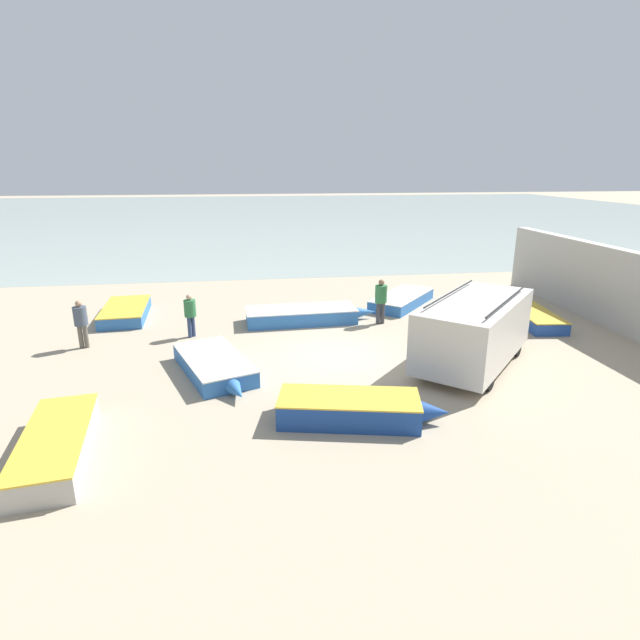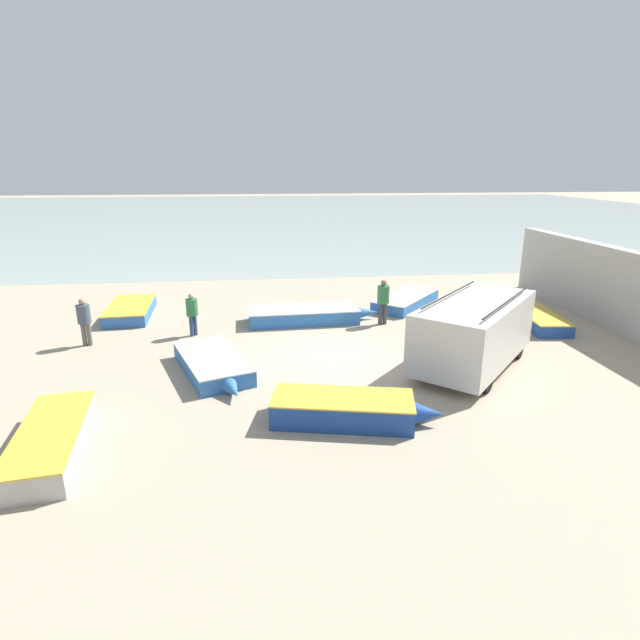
{
  "view_description": "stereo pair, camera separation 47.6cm",
  "coord_description": "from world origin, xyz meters",
  "px_view_note": "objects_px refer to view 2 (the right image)",
  "views": [
    {
      "loc": [
        -2.72,
        -15.01,
        5.96
      ],
      "look_at": [
        -0.41,
        0.86,
        1.0
      ],
      "focal_mm": 28.0,
      "sensor_mm": 36.0,
      "label": 1
    },
    {
      "loc": [
        -2.25,
        -15.07,
        5.96
      ],
      "look_at": [
        -0.41,
        0.86,
        1.0
      ],
      "focal_mm": 28.0,
      "sensor_mm": 36.0,
      "label": 2
    }
  ],
  "objects_px": {
    "fishing_rowboat_0": "(307,315)",
    "fisherman_0": "(192,311)",
    "fisherman_1": "(383,298)",
    "fishing_rowboat_1": "(213,364)",
    "fishing_rowboat_4": "(53,437)",
    "parked_van": "(475,331)",
    "fishing_rowboat_3": "(530,313)",
    "fishing_rowboat_2": "(131,309)",
    "fisherman_2": "(84,318)",
    "fishing_rowboat_5": "(349,409)",
    "fishing_rowboat_6": "(407,300)"
  },
  "relations": [
    {
      "from": "fishing_rowboat_4",
      "to": "fishing_rowboat_5",
      "type": "distance_m",
      "value": 6.67
    },
    {
      "from": "fishing_rowboat_2",
      "to": "fisherman_2",
      "type": "xyz_separation_m",
      "value": [
        -0.6,
        -3.6,
        0.75
      ]
    },
    {
      "from": "fishing_rowboat_6",
      "to": "parked_van",
      "type": "bearing_deg",
      "value": -139.62
    },
    {
      "from": "fisherman_2",
      "to": "fishing_rowboat_3",
      "type": "bearing_deg",
      "value": 90.92
    },
    {
      "from": "fishing_rowboat_2",
      "to": "fishing_rowboat_3",
      "type": "distance_m",
      "value": 16.43
    },
    {
      "from": "fishing_rowboat_1",
      "to": "fisherman_1",
      "type": "height_order",
      "value": "fisherman_1"
    },
    {
      "from": "fishing_rowboat_6",
      "to": "fisherman_0",
      "type": "xyz_separation_m",
      "value": [
        -8.95,
        -3.16,
        0.7
      ]
    },
    {
      "from": "fishing_rowboat_0",
      "to": "fishing_rowboat_4",
      "type": "xyz_separation_m",
      "value": [
        -6.38,
        -8.7,
        0.0
      ]
    },
    {
      "from": "fishing_rowboat_6",
      "to": "fisherman_1",
      "type": "relative_size",
      "value": 2.37
    },
    {
      "from": "parked_van",
      "to": "fishing_rowboat_2",
      "type": "height_order",
      "value": "parked_van"
    },
    {
      "from": "fishing_rowboat_4",
      "to": "fishing_rowboat_5",
      "type": "xyz_separation_m",
      "value": [
        6.65,
        0.49,
        0.03
      ]
    },
    {
      "from": "fishing_rowboat_3",
      "to": "fisherman_2",
      "type": "xyz_separation_m",
      "value": [
        -16.85,
        -1.15,
        0.76
      ]
    },
    {
      "from": "fishing_rowboat_0",
      "to": "fishing_rowboat_1",
      "type": "distance_m",
      "value": 5.77
    },
    {
      "from": "fishing_rowboat_1",
      "to": "fishing_rowboat_4",
      "type": "distance_m",
      "value": 5.02
    },
    {
      "from": "fishing_rowboat_1",
      "to": "fisherman_0",
      "type": "relative_size",
      "value": 2.7
    },
    {
      "from": "fishing_rowboat_3",
      "to": "fisherman_2",
      "type": "bearing_deg",
      "value": 100.59
    },
    {
      "from": "fishing_rowboat_0",
      "to": "fishing_rowboat_2",
      "type": "xyz_separation_m",
      "value": [
        -7.22,
        1.77,
        -0.04
      ]
    },
    {
      "from": "fishing_rowboat_3",
      "to": "fisherman_1",
      "type": "distance_m",
      "value": 6.16
    },
    {
      "from": "fishing_rowboat_4",
      "to": "fishing_rowboat_0",
      "type": "bearing_deg",
      "value": -44.47
    },
    {
      "from": "fishing_rowboat_3",
      "to": "fishing_rowboat_4",
      "type": "bearing_deg",
      "value": 124.18
    },
    {
      "from": "fishing_rowboat_0",
      "to": "fishing_rowboat_2",
      "type": "relative_size",
      "value": 1.21
    },
    {
      "from": "fishing_rowboat_3",
      "to": "fishing_rowboat_5",
      "type": "relative_size",
      "value": 1.32
    },
    {
      "from": "fishing_rowboat_0",
      "to": "fishing_rowboat_4",
      "type": "height_order",
      "value": "fishing_rowboat_4"
    },
    {
      "from": "parked_van",
      "to": "fisherman_0",
      "type": "xyz_separation_m",
      "value": [
        -8.95,
        3.98,
        -0.21
      ]
    },
    {
      "from": "fishing_rowboat_4",
      "to": "fisherman_2",
      "type": "height_order",
      "value": "fisherman_2"
    },
    {
      "from": "parked_van",
      "to": "fishing_rowboat_2",
      "type": "xyz_separation_m",
      "value": [
        -11.89,
        6.95,
        -0.91
      ]
    },
    {
      "from": "fishing_rowboat_0",
      "to": "fishing_rowboat_3",
      "type": "bearing_deg",
      "value": -6.71
    },
    {
      "from": "parked_van",
      "to": "fisherman_1",
      "type": "relative_size",
      "value": 2.93
    },
    {
      "from": "parked_van",
      "to": "fisherman_2",
      "type": "height_order",
      "value": "parked_van"
    },
    {
      "from": "fisherman_2",
      "to": "fisherman_1",
      "type": "bearing_deg",
      "value": 93.46
    },
    {
      "from": "parked_van",
      "to": "fishing_rowboat_6",
      "type": "xyz_separation_m",
      "value": [
        -0.01,
        7.15,
        -0.91
      ]
    },
    {
      "from": "parked_van",
      "to": "fishing_rowboat_3",
      "type": "relative_size",
      "value": 0.93
    },
    {
      "from": "fishing_rowboat_6",
      "to": "fisherman_1",
      "type": "xyz_separation_m",
      "value": [
        -1.74,
        -2.59,
        0.81
      ]
    },
    {
      "from": "parked_van",
      "to": "fishing_rowboat_6",
      "type": "distance_m",
      "value": 7.2
    },
    {
      "from": "fishing_rowboat_1",
      "to": "fishing_rowboat_2",
      "type": "distance_m",
      "value": 7.63
    },
    {
      "from": "fisherman_0",
      "to": "fishing_rowboat_2",
      "type": "bearing_deg",
      "value": -0.01
    },
    {
      "from": "fishing_rowboat_0",
      "to": "fisherman_1",
      "type": "bearing_deg",
      "value": -14.4
    },
    {
      "from": "fishing_rowboat_0",
      "to": "fishing_rowboat_1",
      "type": "relative_size",
      "value": 1.22
    },
    {
      "from": "fishing_rowboat_4",
      "to": "fishing_rowboat_6",
      "type": "xyz_separation_m",
      "value": [
        11.03,
        10.67,
        -0.04
      ]
    },
    {
      "from": "fishing_rowboat_6",
      "to": "fishing_rowboat_0",
      "type": "bearing_deg",
      "value": 153.23
    },
    {
      "from": "fisherman_1",
      "to": "fishing_rowboat_1",
      "type": "bearing_deg",
      "value": 123.27
    },
    {
      "from": "fishing_rowboat_1",
      "to": "fisherman_2",
      "type": "xyz_separation_m",
      "value": [
        -4.56,
        2.92,
        0.75
      ]
    },
    {
      "from": "fishing_rowboat_5",
      "to": "fisherman_1",
      "type": "xyz_separation_m",
      "value": [
        2.64,
        7.59,
        0.74
      ]
    },
    {
      "from": "parked_van",
      "to": "fishing_rowboat_4",
      "type": "distance_m",
      "value": 11.62
    },
    {
      "from": "fishing_rowboat_1",
      "to": "fisherman_2",
      "type": "relative_size",
      "value": 2.58
    },
    {
      "from": "fishing_rowboat_1",
      "to": "fishing_rowboat_6",
      "type": "distance_m",
      "value": 10.39
    },
    {
      "from": "fishing_rowboat_1",
      "to": "fishing_rowboat_4",
      "type": "height_order",
      "value": "fishing_rowboat_4"
    },
    {
      "from": "parked_van",
      "to": "fisherman_2",
      "type": "distance_m",
      "value": 12.93
    },
    {
      "from": "fishing_rowboat_0",
      "to": "fishing_rowboat_5",
      "type": "xyz_separation_m",
      "value": [
        0.28,
        -8.21,
        0.03
      ]
    },
    {
      "from": "fishing_rowboat_0",
      "to": "fisherman_0",
      "type": "height_order",
      "value": "fisherman_0"
    }
  ]
}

